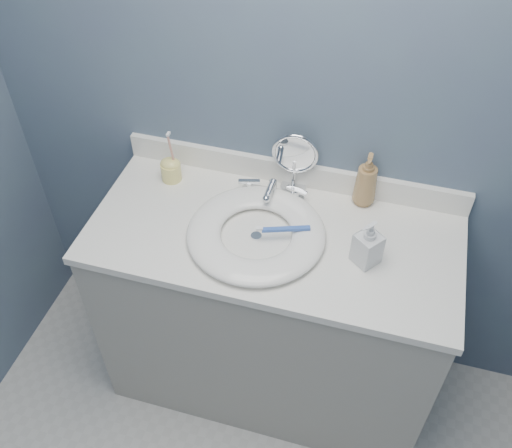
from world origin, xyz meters
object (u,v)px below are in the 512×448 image
(soap_bottle_clear, at_px, (368,243))
(toothbrush_holder, at_px, (171,168))
(makeup_mirror, at_px, (295,160))
(soap_bottle_amber, at_px, (366,179))

(soap_bottle_clear, xyz_separation_m, toothbrush_holder, (-0.72, 0.20, -0.03))
(toothbrush_holder, bearing_deg, makeup_mirror, 9.05)
(soap_bottle_amber, bearing_deg, toothbrush_holder, -174.49)
(soap_bottle_amber, distance_m, toothbrush_holder, 0.68)
(soap_bottle_amber, bearing_deg, makeup_mirror, 179.47)
(soap_bottle_clear, bearing_deg, makeup_mirror, 175.58)
(soap_bottle_amber, relative_size, soap_bottle_clear, 1.24)
(soap_bottle_amber, xyz_separation_m, soap_bottle_clear, (0.05, -0.27, -0.02))
(makeup_mirror, relative_size, soap_bottle_clear, 1.45)
(makeup_mirror, xyz_separation_m, soap_bottle_amber, (0.25, -0.00, -0.03))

